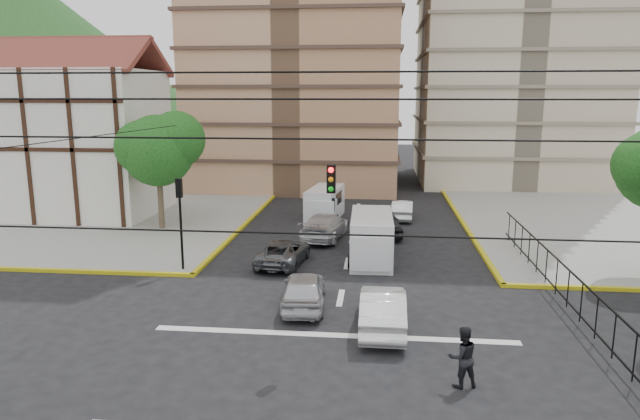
# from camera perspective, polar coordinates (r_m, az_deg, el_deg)

# --- Properties ---
(ground) EXTENTS (160.00, 160.00, 0.00)m
(ground) POSITION_cam_1_polar(r_m,az_deg,el_deg) (19.67, 1.07, -13.82)
(ground) COLOR black
(ground) RESTS_ON ground
(sidewalk_nw) EXTENTS (26.00, 26.00, 0.15)m
(sidewalk_nw) POSITION_cam_1_polar(r_m,az_deg,el_deg) (44.19, -23.32, -0.30)
(sidewalk_nw) COLOR gray
(sidewalk_nw) RESTS_ON ground
(stop_line) EXTENTS (13.00, 0.40, 0.01)m
(stop_line) POSITION_cam_1_polar(r_m,az_deg,el_deg) (20.76, 1.35, -12.40)
(stop_line) COLOR silver
(stop_line) RESTS_ON ground
(tudor_building) EXTENTS (10.80, 8.05, 12.23)m
(tudor_building) POSITION_cam_1_polar(r_m,az_deg,el_deg) (43.02, -22.70, 6.43)
(tudor_building) COLOR silver
(tudor_building) RESTS_ON ground
(distant_hill) EXTENTS (70.00, 70.00, 28.00)m
(distant_hill) POSITION_cam_1_polar(r_m,az_deg,el_deg) (104.46, -27.67, 13.34)
(distant_hill) COLOR #1E4517
(distant_hill) RESTS_ON ground
(park_fence) EXTENTS (0.10, 22.50, 1.66)m
(park_fence) POSITION_cam_1_polar(r_m,az_deg,el_deg) (24.93, 23.39, -9.21)
(park_fence) COLOR black
(park_fence) RESTS_ON ground
(tree_tudor) EXTENTS (5.39, 4.40, 7.43)m
(tree_tudor) POSITION_cam_1_polar(r_m,az_deg,el_deg) (36.42, -15.77, 6.06)
(tree_tudor) COLOR #473828
(tree_tudor) RESTS_ON ground
(traffic_light_nw) EXTENTS (0.28, 0.22, 4.40)m
(traffic_light_nw) POSITION_cam_1_polar(r_m,az_deg,el_deg) (27.66, -13.82, 0.13)
(traffic_light_nw) COLOR black
(traffic_light_nw) RESTS_ON ground
(traffic_light_hanging) EXTENTS (18.00, 9.12, 0.92)m
(traffic_light_hanging) POSITION_cam_1_polar(r_m,az_deg,el_deg) (15.95, 0.53, 2.43)
(traffic_light_hanging) COLOR black
(traffic_light_hanging) RESTS_ON ground
(van_right_lane) EXTENTS (2.22, 5.31, 2.38)m
(van_right_lane) POSITION_cam_1_polar(r_m,az_deg,el_deg) (29.15, 5.15, -2.94)
(van_right_lane) COLOR silver
(van_right_lane) RESTS_ON ground
(van_left_lane) EXTENTS (2.43, 4.96, 2.14)m
(van_left_lane) POSITION_cam_1_polar(r_m,az_deg,el_deg) (38.70, 0.45, 0.55)
(van_left_lane) COLOR silver
(van_left_lane) RESTS_ON ground
(car_silver_front_left) EXTENTS (2.04, 4.38, 1.45)m
(car_silver_front_left) POSITION_cam_1_polar(r_m,az_deg,el_deg) (23.11, -1.65, -7.92)
(car_silver_front_left) COLOR #B8B8BD
(car_silver_front_left) RESTS_ON ground
(car_white_front_right) EXTENTS (1.63, 4.63, 1.52)m
(car_white_front_right) POSITION_cam_1_polar(r_m,az_deg,el_deg) (21.13, 6.29, -9.80)
(car_white_front_right) COLOR white
(car_white_front_right) RESTS_ON ground
(car_grey_mid_left) EXTENTS (2.49, 4.69, 1.26)m
(car_grey_mid_left) POSITION_cam_1_polar(r_m,az_deg,el_deg) (28.74, -3.68, -4.22)
(car_grey_mid_left) COLOR #55585C
(car_grey_mid_left) RESTS_ON ground
(car_silver_rear_left) EXTENTS (2.90, 5.49, 1.52)m
(car_silver_rear_left) POSITION_cam_1_polar(r_m,az_deg,el_deg) (33.67, 0.50, -1.61)
(car_silver_rear_left) COLOR silver
(car_silver_rear_left) RESTS_ON ground
(car_darkgrey_mid_right) EXTENTS (2.24, 4.35, 1.42)m
(car_darkgrey_mid_right) POSITION_cam_1_polar(r_m,az_deg,el_deg) (34.56, 6.59, -1.43)
(car_darkgrey_mid_right) COLOR #252628
(car_darkgrey_mid_right) RESTS_ON ground
(car_white_rear_right) EXTENTS (1.63, 4.05, 1.31)m
(car_white_rear_right) POSITION_cam_1_polar(r_m,az_deg,el_deg) (39.32, 8.23, 0.03)
(car_white_rear_right) COLOR silver
(car_white_rear_right) RESTS_ON ground
(pedestrian_crosswalk) EXTENTS (1.06, 0.93, 1.86)m
(pedestrian_crosswalk) POSITION_cam_1_polar(r_m,az_deg,el_deg) (17.59, 14.06, -14.06)
(pedestrian_crosswalk) COLOR black
(pedestrian_crosswalk) RESTS_ON ground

